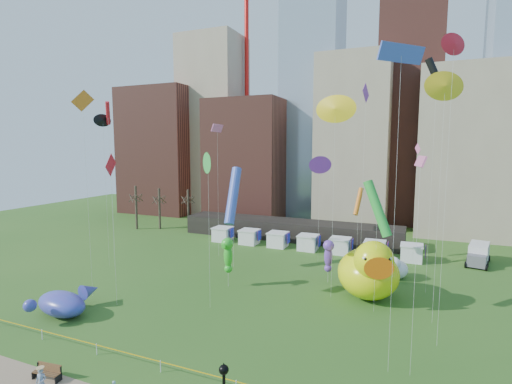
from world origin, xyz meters
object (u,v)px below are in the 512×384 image
at_px(small_duck, 395,268).
at_px(whale_inflatable, 64,303).
at_px(park_bench, 48,371).
at_px(box_truck, 478,254).
at_px(big_duck, 369,271).
at_px(seahorse_green, 228,252).
at_px(seahorse_purple, 328,253).
at_px(woman, 41,382).

bearing_deg(small_duck, whale_inflatable, -124.85).
height_order(whale_inflatable, park_bench, whale_inflatable).
bearing_deg(box_truck, small_duck, -121.39).
bearing_deg(big_duck, seahorse_green, 171.36).
relative_size(seahorse_green, seahorse_purple, 1.13).
bearing_deg(seahorse_green, seahorse_purple, 29.42).
bearing_deg(seahorse_purple, woman, -129.41).
height_order(seahorse_purple, whale_inflatable, seahorse_purple).
xyz_separation_m(whale_inflatable, box_truck, (38.97, 34.07, 0.19)).
height_order(seahorse_green, box_truck, seahorse_green).
relative_size(seahorse_purple, park_bench, 2.45).
bearing_deg(seahorse_purple, box_truck, 25.75).
distance_m(seahorse_green, box_truck, 35.17).
xyz_separation_m(park_bench, box_truck, (31.23, 42.06, 0.80)).
xyz_separation_m(seahorse_purple, box_truck, (17.54, 15.39, -2.15)).
xyz_separation_m(big_duck, seahorse_purple, (-5.08, 3.33, 0.45)).
height_order(park_bench, woman, woman).
distance_m(seahorse_green, park_bench, 21.24).
bearing_deg(seahorse_green, small_duck, 29.59).
distance_m(small_duck, box_truck, 15.03).
xyz_separation_m(park_bench, woman, (1.25, -1.45, 0.37)).
distance_m(small_duck, woman, 38.02).
bearing_deg(box_truck, seahorse_purple, -127.30).
distance_m(park_bench, box_truck, 52.39).
bearing_deg(small_duck, woman, -104.88).
relative_size(small_duck, whale_inflatable, 0.55).
bearing_deg(small_duck, seahorse_purple, -132.75).
height_order(small_duck, woman, small_duck).
relative_size(small_duck, box_truck, 0.63).
bearing_deg(park_bench, box_truck, 46.80).
distance_m(seahorse_purple, park_bench, 30.12).
bearing_deg(seahorse_purple, small_duck, 15.28).
distance_m(seahorse_purple, whale_inflatable, 28.52).
xyz_separation_m(seahorse_green, whale_inflatable, (-11.19, -12.67, -2.91)).
height_order(small_duck, box_truck, small_duck).
distance_m(small_duck, park_bench, 37.48).
xyz_separation_m(seahorse_purple, park_bench, (-13.70, -26.66, -2.96)).
bearing_deg(small_duck, park_bench, -107.67).
bearing_deg(seahorse_purple, seahorse_green, -165.12).
xyz_separation_m(seahorse_green, woman, (-2.21, -22.11, -3.15)).
relative_size(seahorse_green, whale_inflatable, 0.77).
xyz_separation_m(box_truck, woman, (-29.98, -43.51, -0.43)).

